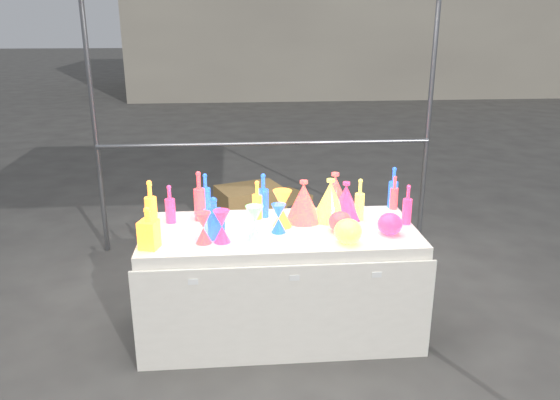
{
  "coord_description": "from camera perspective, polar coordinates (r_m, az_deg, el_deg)",
  "views": [
    {
      "loc": [
        -0.29,
        -3.35,
        2.07
      ],
      "look_at": [
        0.0,
        0.0,
        0.95
      ],
      "focal_mm": 35.0,
      "sensor_mm": 36.0,
      "label": 1
    }
  ],
  "objects": [
    {
      "name": "globe_3",
      "position": [
        3.56,
        11.4,
        -2.6
      ],
      "size": [
        0.21,
        0.21,
        0.13
      ],
      "primitive_type": null,
      "rotation": [
        0.0,
        0.0,
        0.43
      ],
      "color": "#1F42B7",
      "rests_on": "display_table"
    },
    {
      "name": "bottle_10",
      "position": [
        3.75,
        13.17,
        -0.46
      ],
      "size": [
        0.07,
        0.07,
        0.28
      ],
      "primitive_type": null,
      "rotation": [
        0.0,
        0.0,
        0.16
      ],
      "color": "#1F42B7",
      "rests_on": "display_table"
    },
    {
      "name": "bottle_1",
      "position": [
        3.88,
        -7.78,
        0.67
      ],
      "size": [
        0.09,
        0.09,
        0.29
      ],
      "primitive_type": null,
      "rotation": [
        0.0,
        0.0,
        0.32
      ],
      "color": "#178044",
      "rests_on": "display_table"
    },
    {
      "name": "bottle_11",
      "position": [
        3.77,
        8.33,
        0.08
      ],
      "size": [
        0.08,
        0.08,
        0.29
      ],
      "primitive_type": null,
      "rotation": [
        0.0,
        0.0,
        -0.36
      ],
      "color": "#14797E",
      "rests_on": "display_table"
    },
    {
      "name": "ground",
      "position": [
        3.94,
        0.0,
        -13.21
      ],
      "size": [
        80.0,
        80.0,
        0.0
      ],
      "primitive_type": "plane",
      "color": "#5D5B56",
      "rests_on": "ground"
    },
    {
      "name": "lampshade_3",
      "position": [
        3.74,
        5.26,
        0.06
      ],
      "size": [
        0.25,
        0.25,
        0.29
      ],
      "primitive_type": null,
      "rotation": [
        0.0,
        0.0,
        0.01
      ],
      "color": "#14797E",
      "rests_on": "display_table"
    },
    {
      "name": "lampshade_2",
      "position": [
        3.77,
        6.89,
        -0.05
      ],
      "size": [
        0.25,
        0.25,
        0.26
      ],
      "primitive_type": null,
      "rotation": [
        0.0,
        0.0,
        -0.14
      ],
      "color": "#1F42B7",
      "rests_on": "display_table"
    },
    {
      "name": "bottle_7",
      "position": [
        3.78,
        -1.76,
        0.49
      ],
      "size": [
        0.08,
        0.08,
        0.31
      ],
      "primitive_type": null,
      "rotation": [
        0.0,
        0.0,
        -0.03
      ],
      "color": "#178044",
      "rests_on": "display_table"
    },
    {
      "name": "bottle_6",
      "position": [
        3.76,
        -2.4,
        0.05
      ],
      "size": [
        0.09,
        0.09,
        0.27
      ],
      "primitive_type": null,
      "rotation": [
        0.0,
        0.0,
        0.38
      ],
      "color": "red",
      "rests_on": "display_table"
    },
    {
      "name": "hourglass_0",
      "position": [
        3.38,
        -8.03,
        -2.9
      ],
      "size": [
        0.12,
        0.12,
        0.2
      ],
      "primitive_type": null,
      "rotation": [
        0.0,
        0.0,
        0.3
      ],
      "color": "orange",
      "rests_on": "display_table"
    },
    {
      "name": "hourglass_3",
      "position": [
        3.39,
        -2.66,
        -2.44
      ],
      "size": [
        0.12,
        0.12,
        0.23
      ],
      "primitive_type": null,
      "rotation": [
        0.0,
        0.0,
        0.06
      ],
      "color": "#D72BC5",
      "rests_on": "display_table"
    },
    {
      "name": "display_table",
      "position": [
        3.75,
        0.01,
        -8.42
      ],
      "size": [
        1.84,
        0.83,
        0.75
      ],
      "color": "white",
      "rests_on": "ground"
    },
    {
      "name": "globe_2",
      "position": [
        3.56,
        6.3,
        -2.37
      ],
      "size": [
        0.2,
        0.2,
        0.12
      ],
      "primitive_type": null,
      "rotation": [
        0.0,
        0.0,
        0.39
      ],
      "color": "orange",
      "rests_on": "display_table"
    },
    {
      "name": "bottle_8",
      "position": [
        4.05,
        11.75,
        1.29
      ],
      "size": [
        0.08,
        0.08,
        0.31
      ],
      "primitive_type": null,
      "rotation": [
        0.0,
        0.0,
        -0.15
      ],
      "color": "#178044",
      "rests_on": "display_table"
    },
    {
      "name": "bottle_3",
      "position": [
        3.75,
        -11.42,
        -0.41
      ],
      "size": [
        0.09,
        0.09,
        0.27
      ],
      "primitive_type": null,
      "rotation": [
        0.0,
        0.0,
        -0.42
      ],
      "color": "#1F42B7",
      "rests_on": "display_table"
    },
    {
      "name": "hourglass_1",
      "position": [
        3.38,
        -6.09,
        -2.76
      ],
      "size": [
        0.12,
        0.12,
        0.21
      ],
      "primitive_type": null,
      "rotation": [
        0.0,
        0.0,
        0.18
      ],
      "color": "#1F42B7",
      "rests_on": "display_table"
    },
    {
      "name": "bottle_4",
      "position": [
        3.73,
        -13.34,
        -0.41
      ],
      "size": [
        0.08,
        0.08,
        0.3
      ],
      "primitive_type": null,
      "rotation": [
        0.0,
        0.0,
        0.13
      ],
      "color": "#14797E",
      "rests_on": "display_table"
    },
    {
      "name": "bottle_2",
      "position": [
        3.75,
        -8.43,
        0.44
      ],
      "size": [
        0.08,
        0.08,
        0.35
      ],
      "primitive_type": null,
      "rotation": [
        0.0,
        0.0,
        0.11
      ],
      "color": "orange",
      "rests_on": "display_table"
    },
    {
      "name": "bottle_0",
      "position": [
        3.71,
        -13.37,
        -0.32
      ],
      "size": [
        0.1,
        0.1,
        0.32
      ],
      "primitive_type": null,
      "rotation": [
        0.0,
        0.0,
        0.24
      ],
      "color": "red",
      "rests_on": "display_table"
    },
    {
      "name": "cardboard_box_closed",
      "position": [
        5.58,
        -3.14,
        -0.88
      ],
      "size": [
        0.74,
        0.64,
        0.45
      ],
      "primitive_type": "cube",
      "rotation": [
        0.0,
        0.0,
        0.36
      ],
      "color": "#A07C48",
      "rests_on": "ground"
    },
    {
      "name": "globe_1",
      "position": [
        3.38,
        7.12,
        -3.43
      ],
      "size": [
        0.22,
        0.22,
        0.14
      ],
      "primitive_type": null,
      "rotation": [
        0.0,
        0.0,
        -0.36
      ],
      "color": "#14797E",
      "rests_on": "display_table"
    },
    {
      "name": "cardboard_box_flat",
      "position": [
        6.54,
        -0.01,
        0.22
      ],
      "size": [
        0.8,
        0.75,
        0.06
      ],
      "primitive_type": "cube",
      "rotation": [
        0.0,
        0.0,
        0.59
      ],
      "color": "#A07C48",
      "rests_on": "ground"
    },
    {
      "name": "decanter_2",
      "position": [
        3.45,
        -6.89,
        -1.82
      ],
      "size": [
        0.13,
        0.13,
        0.27
      ],
      "primitive_type": null,
      "rotation": [
        0.0,
        0.0,
        0.26
      ],
      "color": "#178044",
      "rests_on": "display_table"
    },
    {
      "name": "decanter_0",
      "position": [
        3.36,
        -13.59,
        -2.82
      ],
      "size": [
        0.13,
        0.13,
        0.26
      ],
      "primitive_type": null,
      "rotation": [
        0.0,
        0.0,
        -0.29
      ],
      "color": "red",
      "rests_on": "display_table"
    },
    {
      "name": "lampshade_0",
      "position": [
        3.7,
        2.48,
        -0.1
      ],
      "size": [
        0.27,
        0.27,
        0.29
      ],
      "primitive_type": null,
      "rotation": [
        0.0,
        0.0,
        0.11
      ],
      "color": "gold",
      "rests_on": "display_table"
    },
    {
      "name": "hourglass_5",
      "position": [
        3.52,
        -0.15,
        -1.93
      ],
      "size": [
        0.12,
        0.12,
        0.19
      ],
      "primitive_type": null,
      "rotation": [
        0.0,
        0.0,
        0.23
      ],
      "color": "#178044",
      "rests_on": "display_table"
    },
    {
      "name": "bottle_9",
      "position": [
        4.03,
        11.85,
        0.76
      ],
      "size": [
        0.07,
        0.07,
        0.25
      ],
      "primitive_type": null,
      "rotation": [
        0.0,
        0.0,
        -0.26
      ],
      "color": "orange",
      "rests_on": "display_table"
    },
    {
      "name": "lampshade_1",
      "position": [
        3.87,
        5.73,
        0.74
      ],
      "size": [
        0.25,
        0.25,
        0.3
      ],
      "primitive_type": null,
      "rotation": [
        0.0,
        0.0,
        0.0
      ],
      "color": "gold",
      "rests_on": "display_table"
    },
    {
      "name": "hourglass_4",
      "position": [
        3.6,
        0.24,
        -0.91
      ],
      "size": [
        0.13,
        0.13,
        0.25
      ],
      "primitive_type": null,
      "rotation": [
        0.0,
        0.0,
        -0.05
      ],
      "color": "red",
      "rests_on": "display_table"
    }
  ]
}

